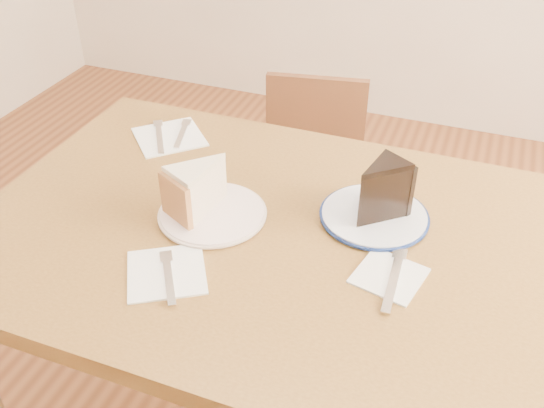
{
  "coord_description": "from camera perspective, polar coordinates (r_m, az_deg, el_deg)",
  "views": [
    {
      "loc": [
        0.32,
        -0.87,
        1.49
      ],
      "look_at": [
        -0.02,
        0.01,
        0.8
      ],
      "focal_mm": 40.0,
      "sensor_mm": 36.0,
      "label": 1
    }
  ],
  "objects": [
    {
      "name": "knife_navy",
      "position": [
        1.09,
        11.36,
        -6.98
      ],
      "size": [
        0.02,
        0.17,
        0.0
      ],
      "primitive_type": "cube",
      "rotation": [
        0.0,
        0.0,
        0.04
      ],
      "color": "white",
      "rests_on": "napkin_navy"
    },
    {
      "name": "chocolate_cake",
      "position": [
        1.18,
        9.92,
        0.86
      ],
      "size": [
        0.12,
        0.13,
        0.11
      ],
      "primitive_type": null,
      "rotation": [
        0.0,
        0.0,
        2.61
      ],
      "color": "black",
      "rests_on": "plate_navy"
    },
    {
      "name": "napkin_spare",
      "position": [
        1.51,
        -9.64,
        6.24
      ],
      "size": [
        0.22,
        0.22,
        0.0
      ],
      "primitive_type": "cube",
      "rotation": [
        0.0,
        0.0,
        0.77
      ],
      "color": "white",
      "rests_on": "table"
    },
    {
      "name": "fork_spare",
      "position": [
        1.51,
        -8.48,
        6.55
      ],
      "size": [
        0.05,
        0.14,
        0.0
      ],
      "primitive_type": "cube",
      "rotation": [
        0.0,
        0.0,
        0.29
      ],
      "color": "silver",
      "rests_on": "napkin_spare"
    },
    {
      "name": "chair_far",
      "position": [
        1.9,
        3.46,
        1.41
      ],
      "size": [
        0.42,
        0.42,
        0.74
      ],
      "rotation": [
        0.0,
        0.0,
        3.32
      ],
      "color": "#3A1E11",
      "rests_on": "ground"
    },
    {
      "name": "knife_spare",
      "position": [
        1.5,
        -10.55,
        6.25
      ],
      "size": [
        0.1,
        0.14,
        0.0
      ],
      "primitive_type": "cube",
      "rotation": [
        0.0,
        0.0,
        0.57
      ],
      "color": "silver",
      "rests_on": "napkin_spare"
    },
    {
      "name": "napkin_navy",
      "position": [
        1.1,
        10.96,
        -6.64
      ],
      "size": [
        0.13,
        0.13,
        0.0
      ],
      "primitive_type": "cube",
      "rotation": [
        0.0,
        0.0,
        -0.22
      ],
      "color": "white",
      "rests_on": "table"
    },
    {
      "name": "carrot_cake",
      "position": [
        1.21,
        -6.55,
        1.5
      ],
      "size": [
        0.13,
        0.15,
        0.09
      ],
      "primitive_type": null,
      "rotation": [
        0.0,
        0.0,
        -0.47
      ],
      "color": "beige",
      "rests_on": "plate_cream"
    },
    {
      "name": "plate_cream",
      "position": [
        1.22,
        -5.62,
        -0.92
      ],
      "size": [
        0.21,
        0.21,
        0.01
      ],
      "primitive_type": "cylinder",
      "color": "white",
      "rests_on": "table"
    },
    {
      "name": "napkin_cream",
      "position": [
        1.1,
        -9.9,
        -6.35
      ],
      "size": [
        0.19,
        0.19,
        0.0
      ],
      "primitive_type": "cube",
      "rotation": [
        0.0,
        0.0,
        0.55
      ],
      "color": "white",
      "rests_on": "table"
    },
    {
      "name": "fork_cream",
      "position": [
        1.09,
        -9.7,
        -6.86
      ],
      "size": [
        0.09,
        0.12,
        0.0
      ],
      "primitive_type": "cube",
      "rotation": [
        0.0,
        0.0,
        0.58
      ],
      "color": "silver",
      "rests_on": "napkin_cream"
    },
    {
      "name": "plate_navy",
      "position": [
        1.23,
        9.59,
        -1.11
      ],
      "size": [
        0.21,
        0.21,
        0.01
      ],
      "primitive_type": "cylinder",
      "color": "white",
      "rests_on": "table"
    },
    {
      "name": "table",
      "position": [
        1.25,
        0.44,
        -6.04
      ],
      "size": [
        1.2,
        0.8,
        0.75
      ],
      "color": "#4B3214",
      "rests_on": "ground"
    }
  ]
}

